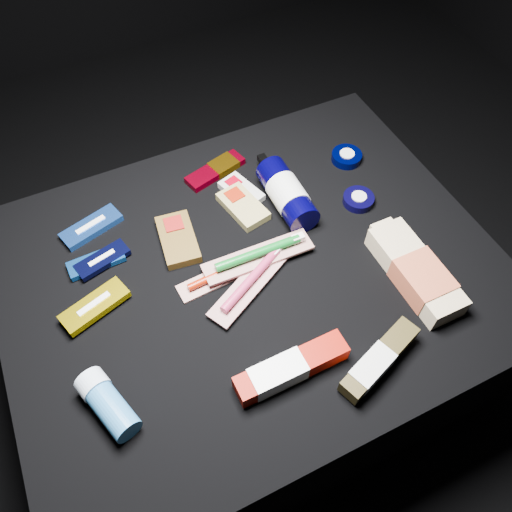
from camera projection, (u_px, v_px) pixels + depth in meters
name	position (u px, v px, depth m)	size (l,w,h in m)	color
ground	(253.00, 351.00, 1.33)	(3.00, 3.00, 0.00)	black
cloth_table	(252.00, 315.00, 1.17)	(0.98, 0.78, 0.40)	black
luna_bar_0	(92.00, 227.00, 1.06)	(0.14, 0.08, 0.02)	#1F51B0
luna_bar_1	(96.00, 262.00, 1.00)	(0.11, 0.05, 0.01)	#1657B0
luna_bar_2	(102.00, 260.00, 1.00)	(0.12, 0.07, 0.01)	black
luna_bar_3	(95.00, 306.00, 0.94)	(0.14, 0.09, 0.02)	gold
clif_bar_0	(177.00, 237.00, 1.04)	(0.09, 0.14, 0.02)	#533C15
clif_bar_1	(240.00, 190.00, 1.12)	(0.08, 0.11, 0.02)	#B2B2AB
clif_bar_2	(242.00, 205.00, 1.09)	(0.09, 0.13, 0.02)	#9A8C4F
power_bar	(218.00, 169.00, 1.15)	(0.15, 0.08, 0.02)	maroon
lotion_bottle	(287.00, 194.00, 1.07)	(0.07, 0.22, 0.07)	black
cream_tin_upper	(347.00, 157.00, 1.18)	(0.07, 0.07, 0.02)	black
cream_tin_lower	(358.00, 199.00, 1.10)	(0.07, 0.07, 0.02)	black
bodywash_bottle	(416.00, 273.00, 0.97)	(0.08, 0.24, 0.05)	tan
deodorant_stick	(107.00, 403.00, 0.82)	(0.09, 0.13, 0.05)	teal
toothbrush_pack_0	(224.00, 273.00, 0.99)	(0.19, 0.06, 0.02)	beige
toothbrush_pack_1	(252.00, 280.00, 0.97)	(0.21, 0.15, 0.02)	silver
toothbrush_pack_2	(260.00, 254.00, 1.00)	(0.23, 0.06, 0.03)	beige
toothpaste_carton_red	(287.00, 370.00, 0.86)	(0.21, 0.05, 0.04)	#870A00
toothpaste_carton_green	(377.00, 362.00, 0.86)	(0.18, 0.10, 0.03)	#322A11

